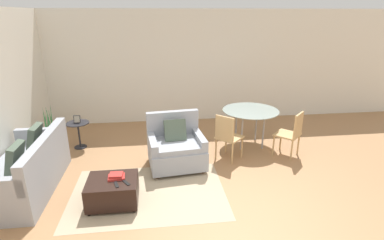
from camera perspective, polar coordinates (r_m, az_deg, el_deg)
ground_plane at (r=4.39m, az=5.02°, el=-17.38°), size 20.00×20.00×0.00m
wall_back at (r=7.57m, az=-0.96°, el=10.03°), size 12.00×0.06×2.75m
area_rug at (r=4.84m, az=-8.27°, el=-13.56°), size 2.36×1.65×0.01m
couch at (r=5.38m, az=-28.99°, el=-8.67°), size 0.90×1.88×0.93m
armchair at (r=5.42m, az=-3.07°, el=-5.27°), size 1.05×0.94×0.95m
ottoman at (r=4.61m, az=-14.84°, el=-12.82°), size 0.71×0.60×0.39m
book_stack at (r=4.53m, az=-14.22°, el=-10.33°), size 0.25×0.20×0.07m
tv_remote_primary at (r=4.38m, az=-14.21°, el=-11.83°), size 0.09×0.17×0.01m
tv_remote_secondary at (r=4.39m, az=-12.42°, el=-11.58°), size 0.12×0.17×0.01m
potted_plant at (r=6.74m, az=-25.30°, el=-3.34°), size 0.39×0.39×0.98m
side_table at (r=6.55m, az=-20.82°, el=-1.80°), size 0.46×0.46×0.55m
picture_frame at (r=6.48m, az=-21.07°, el=0.14°), size 0.13×0.06×0.16m
dining_table at (r=6.27m, az=11.06°, el=1.14°), size 1.15×1.15×0.77m
dining_chair_near_left at (r=5.59m, az=6.71°, el=-2.80°), size 0.59×0.59×0.90m
dining_chair_near_right at (r=6.01m, az=18.53°, el=-2.11°), size 0.59×0.59×0.90m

